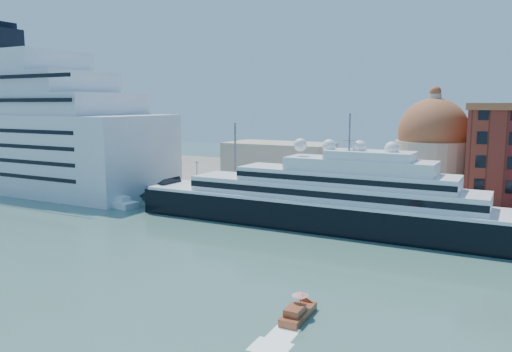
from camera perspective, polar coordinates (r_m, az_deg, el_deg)
The scene contains 9 objects.
ground at distance 86.01m, azimuth -1.95°, elevation -8.68°, with size 400.00×400.00×0.00m, color #345A51.
quay at distance 115.48m, azimuth 6.51°, elevation -3.70°, with size 180.00×10.00×2.50m, color gray.
land at distance 153.81m, azimuth 12.13°, elevation -0.93°, with size 260.00×72.00×2.00m, color slate.
quay_fence at distance 111.02m, azimuth 5.67°, elevation -3.19°, with size 180.00×0.10×1.20m, color slate.
superyacht at distance 103.69m, azimuth 5.84°, elevation -3.12°, with size 90.88×12.60×27.16m.
service_barge at distance 127.80m, azimuth -15.73°, elevation -2.98°, with size 13.51×6.11×2.93m.
water_taxi at distance 60.87m, azimuth 4.80°, elevation -15.28°, with size 2.49×6.88×3.23m.
church at distance 134.31m, azimuth 12.85°, elevation 2.00°, with size 66.00×18.00×25.50m.
lamp_posts at distance 117.66m, azimuth 0.52°, elevation 0.82°, with size 120.80×2.40×18.00m.
Camera 1 is at (41.18, -71.24, 25.04)m, focal length 35.00 mm.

